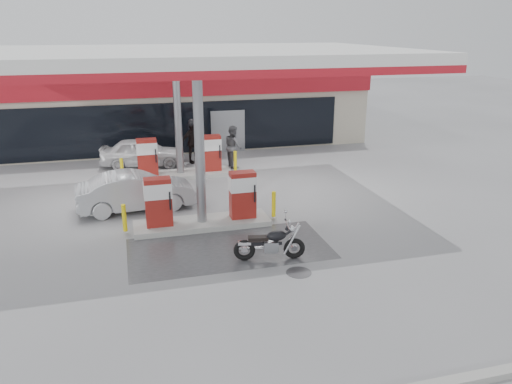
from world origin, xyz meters
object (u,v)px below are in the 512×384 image
pump_island_far (180,161)px  hatchback_silver (136,191)px  pump_island_near (202,206)px  parked_motorcycle (271,244)px  attendant (233,146)px  sedan_white (143,152)px  biker_walking (192,142)px

pump_island_far → hatchback_silver: (-2.04, -3.80, -0.02)m
pump_island_near → parked_motorcycle: (1.50, -3.00, -0.24)m
pump_island_far → attendant: size_ratio=2.61×
sedan_white → attendant: bearing=-97.3°
parked_motorcycle → attendant: bearing=93.5°
pump_island_near → biker_walking: 8.25m
pump_island_far → attendant: attendant is taller
pump_island_far → biker_walking: size_ratio=2.55×
sedan_white → attendant: size_ratio=2.01×
sedan_white → pump_island_near: bearing=-160.7°
pump_island_far → sedan_white: 2.66m
sedan_white → biker_walking: 2.40m
pump_island_near → hatchback_silver: pump_island_near is taller
hatchback_silver → biker_walking: biker_walking is taller
pump_island_near → sedan_white: pump_island_near is taller
sedan_white → pump_island_far: bearing=-136.8°
parked_motorcycle → biker_walking: bearing=103.2°
pump_island_near → biker_walking: biker_walking is taller
parked_motorcycle → sedan_white: bearing=115.0°
parked_motorcycle → hatchback_silver: 6.29m
pump_island_near → pump_island_far: (0.00, 6.00, 0.00)m
pump_island_far → parked_motorcycle: bearing=-80.6°
pump_island_near → pump_island_far: size_ratio=1.00×
sedan_white → attendant: 4.32m
parked_motorcycle → hatchback_silver: (-3.53, 5.20, 0.23)m
parked_motorcycle → sedan_white: (-2.99, 11.20, 0.21)m
pump_island_near → hatchback_silver: size_ratio=1.22×
attendant → pump_island_far: bearing=104.4°
sedan_white → hatchback_silver: bearing=-176.2°
sedan_white → biker_walking: (2.38, 0.00, 0.33)m
hatchback_silver → biker_walking: size_ratio=2.09×
parked_motorcycle → biker_walking: biker_walking is taller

